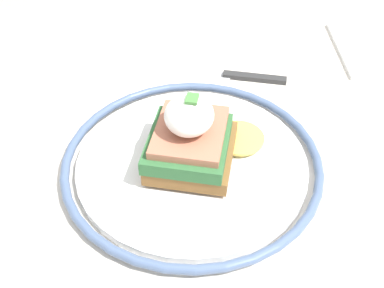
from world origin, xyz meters
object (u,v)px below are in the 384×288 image
knife (226,75)px  napkin (369,49)px  sandwich (191,138)px  plate (192,162)px

knife → napkin: bearing=-62.6°
sandwich → napkin: bearing=-37.2°
sandwich → knife: 0.19m
knife → sandwich: bearing=174.9°
plate → knife: size_ratio=1.45×
sandwich → knife: (0.18, -0.02, -0.04)m
plate → napkin: bearing=-37.2°
plate → napkin: size_ratio=1.92×
knife → napkin: same height
napkin → plate: bearing=142.8°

